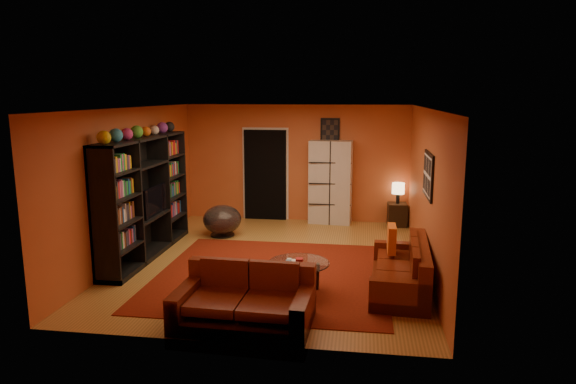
# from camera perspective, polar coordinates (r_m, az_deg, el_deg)

# --- Properties ---
(floor) EXTENTS (6.00, 6.00, 0.00)m
(floor) POSITION_cam_1_polar(r_m,az_deg,el_deg) (8.91, -1.62, -7.65)
(floor) COLOR olive
(floor) RESTS_ON ground
(ceiling) EXTENTS (6.00, 6.00, 0.00)m
(ceiling) POSITION_cam_1_polar(r_m,az_deg,el_deg) (8.46, -1.71, 9.30)
(ceiling) COLOR white
(ceiling) RESTS_ON wall_back
(wall_back) EXTENTS (6.00, 0.00, 6.00)m
(wall_back) POSITION_cam_1_polar(r_m,az_deg,el_deg) (11.52, 0.92, 3.23)
(wall_back) COLOR #B95228
(wall_back) RESTS_ON floor
(wall_front) EXTENTS (6.00, 0.00, 6.00)m
(wall_front) POSITION_cam_1_polar(r_m,az_deg,el_deg) (5.73, -6.88, -4.69)
(wall_front) COLOR #B95228
(wall_front) RESTS_ON floor
(wall_left) EXTENTS (0.00, 6.00, 6.00)m
(wall_left) POSITION_cam_1_polar(r_m,az_deg,el_deg) (9.35, -16.94, 0.97)
(wall_left) COLOR #B95228
(wall_left) RESTS_ON floor
(wall_right) EXTENTS (0.00, 6.00, 6.00)m
(wall_right) POSITION_cam_1_polar(r_m,az_deg,el_deg) (8.53, 15.12, 0.15)
(wall_right) COLOR #B95228
(wall_right) RESTS_ON floor
(rug) EXTENTS (3.60, 3.60, 0.01)m
(rug) POSITION_cam_1_polar(r_m,az_deg,el_deg) (8.25, -1.77, -9.17)
(rug) COLOR #58140A
(rug) RESTS_ON floor
(doorway) EXTENTS (0.95, 0.10, 2.04)m
(doorway) POSITION_cam_1_polar(r_m,az_deg,el_deg) (11.63, -2.53, 1.90)
(doorway) COLOR black
(doorway) RESTS_ON floor
(wall_art_right) EXTENTS (0.03, 1.00, 0.70)m
(wall_art_right) POSITION_cam_1_polar(r_m,az_deg,el_deg) (8.18, 15.32, 1.83)
(wall_art_right) COLOR black
(wall_art_right) RESTS_ON wall_right
(wall_art_back) EXTENTS (0.42, 0.03, 0.52)m
(wall_art_back) POSITION_cam_1_polar(r_m,az_deg,el_deg) (11.36, 4.70, 6.88)
(wall_art_back) COLOR black
(wall_art_back) RESTS_ON wall_back
(entertainment_unit) EXTENTS (0.45, 3.00, 2.10)m
(entertainment_unit) POSITION_cam_1_polar(r_m,az_deg,el_deg) (9.30, -15.60, -0.58)
(entertainment_unit) COLOR black
(entertainment_unit) RESTS_ON floor
(tv) EXTENTS (0.89, 0.12, 0.51)m
(tv) POSITION_cam_1_polar(r_m,az_deg,el_deg) (9.38, -15.07, -0.91)
(tv) COLOR black
(tv) RESTS_ON entertainment_unit
(sofa) EXTENTS (0.91, 1.99, 0.85)m
(sofa) POSITION_cam_1_polar(r_m,az_deg,el_deg) (7.76, 12.88, -8.54)
(sofa) COLOR #4F150A
(sofa) RESTS_ON rug
(loveseat) EXTENTS (1.71, 1.07, 0.85)m
(loveseat) POSITION_cam_1_polar(r_m,az_deg,el_deg) (6.59, -4.73, -11.92)
(loveseat) COLOR #4F150A
(loveseat) RESTS_ON rug
(throw_pillow) EXTENTS (0.12, 0.42, 0.42)m
(throw_pillow) POSITION_cam_1_polar(r_m,az_deg,el_deg) (8.10, 11.45, -5.12)
(throw_pillow) COLOR orange
(throw_pillow) RESTS_ON sofa
(coffee_table) EXTENTS (0.88, 0.88, 0.44)m
(coffee_table) POSITION_cam_1_polar(r_m,az_deg,el_deg) (7.45, 1.21, -8.17)
(coffee_table) COLOR silver
(coffee_table) RESTS_ON floor
(storage_cabinet) EXTENTS (0.95, 0.48, 1.83)m
(storage_cabinet) POSITION_cam_1_polar(r_m,az_deg,el_deg) (11.31, 4.73, 1.08)
(storage_cabinet) COLOR beige
(storage_cabinet) RESTS_ON floor
(bowl_chair) EXTENTS (0.77, 0.77, 0.62)m
(bowl_chair) POSITION_cam_1_polar(r_m,az_deg,el_deg) (10.44, -7.33, -3.07)
(bowl_chair) COLOR black
(bowl_chair) RESTS_ON floor
(side_table) EXTENTS (0.42, 0.42, 0.50)m
(side_table) POSITION_cam_1_polar(r_m,az_deg,el_deg) (11.40, 12.04, -2.47)
(side_table) COLOR black
(side_table) RESTS_ON floor
(table_lamp) EXTENTS (0.27, 0.27, 0.45)m
(table_lamp) POSITION_cam_1_polar(r_m,az_deg,el_deg) (11.28, 12.15, 0.32)
(table_lamp) COLOR black
(table_lamp) RESTS_ON side_table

